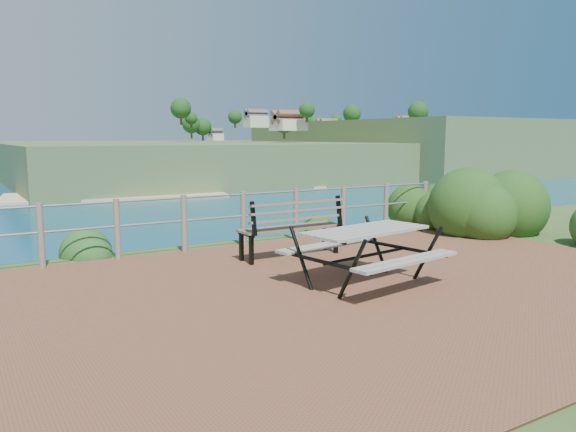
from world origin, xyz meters
The scene contains 9 objects.
ground centered at (0.00, 0.00, 0.00)m, with size 10.00×7.00×0.12m, color brown.
safety_railing centered at (0.00, 3.35, 0.57)m, with size 9.40×0.10×1.00m.
distant_bay centered at (173.07, 202.61, -1.52)m, with size 290.00×232.36×24.00m.
picnic_table centered at (0.15, 0.02, 0.49)m, with size 1.90×1.56×0.76m.
park_bench centered at (0.21, 2.05, 0.66)m, with size 1.80×0.47×1.01m.
shrub_right_front centered at (4.95, 2.07, 0.00)m, with size 1.64×1.64×2.31m, color #154416.
shrub_right_edge centered at (4.82, 3.26, 0.00)m, with size 1.21×1.21×1.72m, color #154416.
shrub_lip_west centered at (-2.67, 4.01, 0.00)m, with size 0.89×0.89×0.67m, color #1F5421.
shrub_lip_east centered at (1.93, 3.86, 0.00)m, with size 0.78×0.78×0.53m, color #154416.
Camera 1 is at (-4.64, -5.78, 2.01)m, focal length 35.00 mm.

